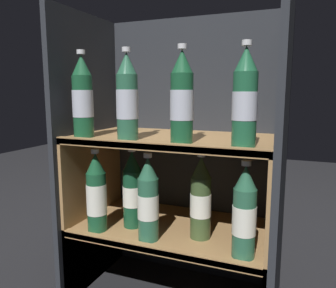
# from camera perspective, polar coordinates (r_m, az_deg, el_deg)

# --- Properties ---
(fridge_back_wall) EXTENTS (0.72, 0.02, 1.03)m
(fridge_back_wall) POSITION_cam_1_polar(r_m,az_deg,el_deg) (1.32, 4.19, -1.13)
(fridge_back_wall) COLOR #23262B
(fridge_back_wall) RESTS_ON ground_plane
(fridge_side_left) EXTENTS (0.02, 0.42, 1.03)m
(fridge_side_left) POSITION_cam_1_polar(r_m,az_deg,el_deg) (1.30, -13.52, -1.53)
(fridge_side_left) COLOR #23262B
(fridge_side_left) RESTS_ON ground_plane
(fridge_side_right) EXTENTS (0.02, 0.42, 1.03)m
(fridge_side_right) POSITION_cam_1_polar(r_m,az_deg,el_deg) (1.06, 19.03, -4.06)
(fridge_side_right) COLOR #23262B
(fridge_side_right) RESTS_ON ground_plane
(shelf_lower) EXTENTS (0.68, 0.38, 0.28)m
(shelf_lower) POSITION_cam_1_polar(r_m,az_deg,el_deg) (1.22, 0.87, -16.41)
(shelf_lower) COLOR #9E7547
(shelf_lower) RESTS_ON ground_plane
(shelf_upper) EXTENTS (0.68, 0.38, 0.60)m
(shelf_upper) POSITION_cam_1_polar(r_m,az_deg,el_deg) (1.14, 0.95, -6.68)
(shelf_upper) COLOR #9E7547
(shelf_upper) RESTS_ON ground_plane
(bottle_upper_front_0) EXTENTS (0.07, 0.07, 0.28)m
(bottle_upper_front_0) POSITION_cam_1_polar(r_m,az_deg,el_deg) (1.12, -14.64, 7.66)
(bottle_upper_front_0) COLOR #194C2D
(bottle_upper_front_0) RESTS_ON shelf_upper
(bottle_upper_front_1) EXTENTS (0.07, 0.07, 0.28)m
(bottle_upper_front_1) POSITION_cam_1_polar(r_m,az_deg,el_deg) (1.03, -7.12, 7.79)
(bottle_upper_front_1) COLOR #285B42
(bottle_upper_front_1) RESTS_ON shelf_upper
(bottle_upper_front_2) EXTENTS (0.07, 0.07, 0.28)m
(bottle_upper_front_2) POSITION_cam_1_polar(r_m,az_deg,el_deg) (0.96, 2.43, 7.78)
(bottle_upper_front_2) COLOR #194C2D
(bottle_upper_front_2) RESTS_ON shelf_upper
(bottle_upper_front_3) EXTENTS (0.07, 0.07, 0.28)m
(bottle_upper_front_3) POSITION_cam_1_polar(r_m,az_deg,el_deg) (0.91, 13.24, 7.53)
(bottle_upper_front_3) COLOR #1E5638
(bottle_upper_front_3) RESTS_ON shelf_upper
(bottle_lower_front_0) EXTENTS (0.07, 0.07, 0.28)m
(bottle_lower_front_0) POSITION_cam_1_polar(r_m,az_deg,el_deg) (1.15, -12.35, -8.58)
(bottle_lower_front_0) COLOR #194C2D
(bottle_lower_front_0) RESTS_ON shelf_lower
(bottle_lower_front_1) EXTENTS (0.07, 0.07, 0.28)m
(bottle_lower_front_1) POSITION_cam_1_polar(r_m,az_deg,el_deg) (1.05, -3.47, -9.90)
(bottle_lower_front_1) COLOR #285B42
(bottle_lower_front_1) RESTS_ON shelf_lower
(bottle_lower_front_2) EXTENTS (0.07, 0.07, 0.28)m
(bottle_lower_front_2) POSITION_cam_1_polar(r_m,az_deg,el_deg) (0.97, 13.16, -11.82)
(bottle_lower_front_2) COLOR #285B42
(bottle_lower_front_2) RESTS_ON shelf_lower
(bottle_lower_back_0) EXTENTS (0.07, 0.07, 0.28)m
(bottle_lower_back_0) POSITION_cam_1_polar(r_m,az_deg,el_deg) (1.16, -6.21, -8.13)
(bottle_lower_back_0) COLOR #144228
(bottle_lower_back_0) RESTS_ON shelf_lower
(bottle_lower_back_1) EXTENTS (0.07, 0.07, 0.28)m
(bottle_lower_back_1) POSITION_cam_1_polar(r_m,az_deg,el_deg) (1.07, 5.72, -9.60)
(bottle_lower_back_1) COLOR #384C28
(bottle_lower_back_1) RESTS_ON shelf_lower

